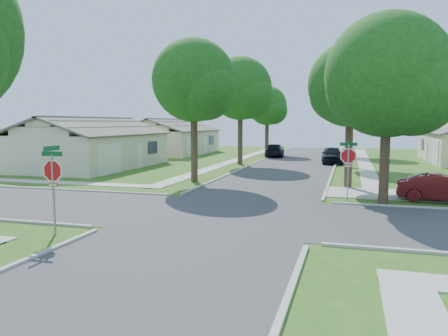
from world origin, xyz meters
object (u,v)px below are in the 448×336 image
at_px(stop_sign_ne, 348,159).
at_px(tree_e_far, 351,102).
at_px(tree_w_near, 195,84).
at_px(car_curb_west, 275,150).
at_px(tree_w_mid, 241,91).
at_px(tree_w_far, 268,107).
at_px(car_curb_east, 332,155).
at_px(tree_ne_corner, 389,81).
at_px(tree_e_mid, 352,92).
at_px(stop_sign_sw, 53,174).
at_px(house_nw_near, 92,149).
at_px(car_driveway, 442,188).
at_px(tree_e_near, 352,89).
at_px(house_nw_far, 172,141).

xyz_separation_m(stop_sign_ne, tree_e_far, (0.05, 29.31, 3.95)).
height_order(tree_w_near, car_curb_west, tree_w_near).
relative_size(tree_w_mid, tree_w_far, 1.19).
height_order(tree_w_far, car_curb_east, tree_w_far).
height_order(stop_sign_ne, tree_ne_corner, tree_ne_corner).
bearing_deg(tree_e_mid, tree_w_near, -128.08).
bearing_deg(tree_e_far, tree_w_far, -180.00).
relative_size(stop_sign_sw, tree_w_mid, 0.31).
height_order(tree_w_mid, house_nw_near, tree_w_mid).
height_order(stop_sign_sw, tree_w_mid, tree_w_mid).
bearing_deg(car_driveway, tree_w_far, 33.30).
relative_size(stop_sign_sw, tree_w_far, 0.37).
xyz_separation_m(tree_e_far, car_curb_east, (-1.55, -9.72, -5.20)).
xyz_separation_m(tree_e_near, car_driveway, (4.26, -3.51, -4.98)).
bearing_deg(house_nw_far, tree_e_mid, -27.91).
relative_size(stop_sign_sw, car_driveway, 0.74).
distance_m(tree_e_near, tree_e_far, 25.00).
distance_m(car_curb_east, car_curb_west, 9.06).
xyz_separation_m(stop_sign_sw, house_nw_far, (-11.29, 36.70, -0.51)).
distance_m(house_nw_far, car_curb_west, 12.88).
xyz_separation_m(tree_e_mid, tree_e_far, (-0.00, 13.00, -0.27)).
distance_m(house_nw_far, car_driveway, 36.44).
height_order(tree_e_far, tree_w_far, tree_e_far).
bearing_deg(stop_sign_sw, tree_w_mid, 89.87).
xyz_separation_m(stop_sign_ne, house_nw_far, (-20.69, 27.30, -0.51)).
bearing_deg(tree_e_mid, stop_sign_ne, -90.20).
distance_m(stop_sign_sw, tree_e_mid, 27.71).
height_order(house_nw_near, car_curb_east, house_nw_near).
xyz_separation_m(house_nw_near, car_curb_west, (12.79, 15.70, -0.81)).
bearing_deg(stop_sign_sw, tree_w_near, 89.77).
xyz_separation_m(stop_sign_ne, tree_ne_corner, (1.66, -0.49, 3.56)).
relative_size(tree_e_mid, tree_w_far, 1.15).
xyz_separation_m(tree_w_far, house_nw_near, (-11.34, -19.01, -3.99)).
bearing_deg(car_curb_east, tree_w_near, -121.68).
bearing_deg(stop_sign_sw, car_curb_east, 74.75).
relative_size(tree_e_near, car_curb_west, 1.70).
height_order(stop_sign_sw, tree_w_near, tree_w_near).
bearing_deg(tree_w_far, tree_w_mid, -89.95).
bearing_deg(stop_sign_ne, car_curb_west, 106.90).
bearing_deg(tree_w_mid, tree_e_near, -51.95).
relative_size(stop_sign_ne, tree_e_far, 0.34).
xyz_separation_m(stop_sign_ne, car_driveway, (4.32, 0.80, -1.37)).
relative_size(tree_w_mid, tree_ne_corner, 1.10).
distance_m(tree_e_far, house_nw_far, 21.31).
bearing_deg(tree_w_mid, tree_e_mid, -0.00).
bearing_deg(tree_e_mid, house_nw_near, -163.85).
bearing_deg(tree_w_far, car_driveway, -64.38).
bearing_deg(tree_e_mid, tree_w_far, 125.90).
bearing_deg(car_curb_east, tree_w_mid, -161.81).
distance_m(tree_w_far, tree_ne_corner, 31.77).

